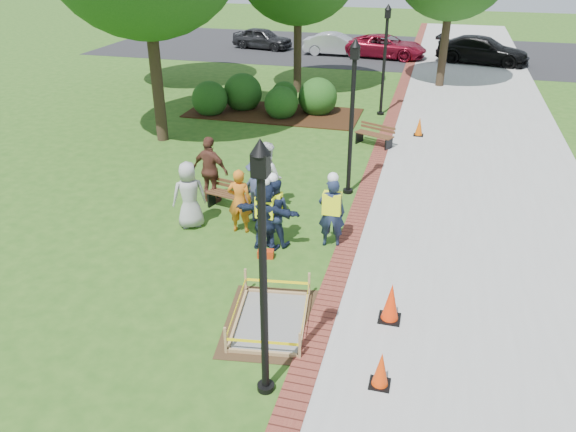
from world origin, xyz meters
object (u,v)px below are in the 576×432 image
(bench_near, at_px, (231,201))
(cone_front, at_px, (381,370))
(lamp_near, at_px, (263,258))
(hivis_worker_a, at_px, (265,213))
(wet_concrete_pad, at_px, (270,312))
(hivis_worker_b, at_px, (332,210))
(hivis_worker_c, at_px, (273,210))

(bench_near, bearing_deg, cone_front, -50.47)
(lamp_near, relative_size, hivis_worker_a, 2.34)
(wet_concrete_pad, relative_size, cone_front, 3.73)
(cone_front, height_order, hivis_worker_b, hivis_worker_b)
(lamp_near, bearing_deg, hivis_worker_b, 88.82)
(cone_front, bearing_deg, hivis_worker_c, 126.45)
(bench_near, xyz_separation_m, hivis_worker_c, (1.61, -1.53, 0.67))
(hivis_worker_b, bearing_deg, wet_concrete_pad, -99.29)
(hivis_worker_b, bearing_deg, hivis_worker_c, -166.97)
(cone_front, xyz_separation_m, hivis_worker_a, (-3.11, 3.84, 0.58))
(cone_front, relative_size, hivis_worker_a, 0.37)
(cone_front, relative_size, hivis_worker_b, 0.37)
(hivis_worker_a, distance_m, hivis_worker_c, 0.24)
(lamp_near, xyz_separation_m, hivis_worker_a, (-1.34, 4.39, -1.57))
(wet_concrete_pad, distance_m, hivis_worker_b, 3.33)
(hivis_worker_c, bearing_deg, bench_near, 136.54)
(hivis_worker_a, height_order, hivis_worker_b, hivis_worker_b)
(bench_near, bearing_deg, lamp_near, -65.21)
(lamp_near, height_order, hivis_worker_b, lamp_near)
(bench_near, xyz_separation_m, hivis_worker_b, (2.93, -1.22, 0.69))
(bench_near, distance_m, hivis_worker_b, 3.25)
(wet_concrete_pad, distance_m, bench_near, 5.05)
(wet_concrete_pad, relative_size, hivis_worker_a, 1.38)
(wet_concrete_pad, distance_m, lamp_near, 2.85)
(hivis_worker_a, bearing_deg, hivis_worker_b, 19.88)
(hivis_worker_c, bearing_deg, hivis_worker_a, -118.37)
(lamp_near, bearing_deg, hivis_worker_a, 106.92)
(wet_concrete_pad, distance_m, hivis_worker_c, 3.09)
(bench_near, xyz_separation_m, hivis_worker_a, (1.50, -1.74, 0.67))
(bench_near, bearing_deg, hivis_worker_a, -49.32)
(hivis_worker_b, bearing_deg, cone_front, -69.04)
(cone_front, xyz_separation_m, hivis_worker_b, (-1.67, 4.36, 0.59))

